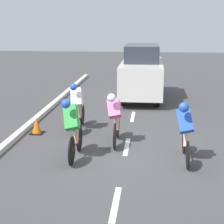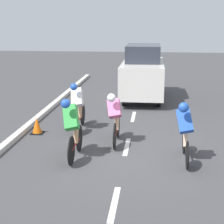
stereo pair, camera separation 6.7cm
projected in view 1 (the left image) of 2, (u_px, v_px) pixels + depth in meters
name	position (u px, v px, depth m)	size (l,w,h in m)	color
ground_plane	(126.00, 153.00, 9.53)	(60.00, 60.00, 0.00)	#424244
lane_stripe_near	(116.00, 204.00, 6.93)	(0.12, 1.40, 0.01)	white
lane_stripe_mid	(127.00, 147.00, 10.01)	(0.12, 1.40, 0.01)	white
lane_stripe_far	(133.00, 116.00, 13.10)	(0.12, 1.40, 0.01)	white
curb	(11.00, 140.00, 10.32)	(0.20, 24.46, 0.14)	beige
cyclist_pink	(115.00, 117.00, 10.07)	(0.42, 1.65, 1.45)	black
cyclist_white	(77.00, 105.00, 11.33)	(0.41, 1.72, 1.50)	black
cyclist_green	(73.00, 127.00, 8.96)	(0.46, 1.66, 1.54)	black
cyclist_blue	(185.00, 129.00, 8.80)	(0.43, 1.69, 1.51)	black
support_car	(142.00, 72.00, 15.77)	(1.70, 4.34, 2.27)	black
traffic_cone	(37.00, 126.00, 11.11)	(0.36, 0.36, 0.49)	black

